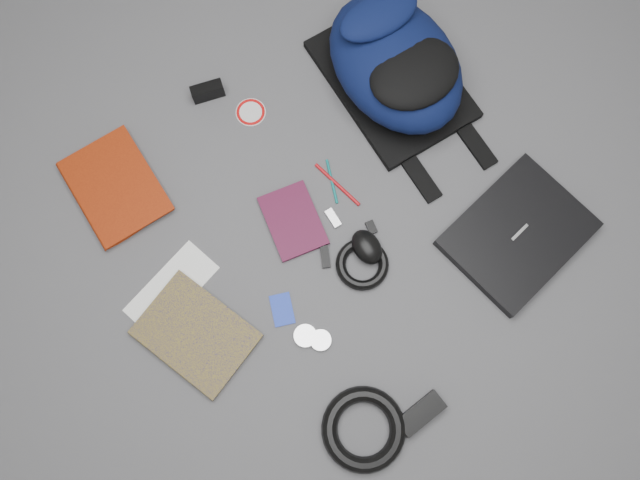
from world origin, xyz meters
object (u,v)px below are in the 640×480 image
laptop (518,234)px  mouse (367,247)px  backpack (395,63)px  comic_book (170,367)px  dvd_case (293,221)px  compact_camera (208,91)px  power_brick (421,414)px  textbook_red (80,208)px

laptop → mouse: bearing=141.7°
backpack → comic_book: bearing=-157.5°
dvd_case → laptop: bearing=-26.1°
comic_book → dvd_case: comic_book is taller
backpack → mouse: 0.48m
mouse → compact_camera: bearing=103.2°
backpack → dvd_case: (-0.43, -0.20, -0.09)m
laptop → compact_camera: compact_camera is taller
laptop → power_brick: (-0.45, -0.24, -0.00)m
laptop → comic_book: 0.92m
backpack → comic_book: size_ratio=1.75×
compact_camera → mouse: bearing=-63.8°
backpack → laptop: size_ratio=1.39×
power_brick → mouse: bearing=69.4°
comic_book → backpack: bearing=0.9°
comic_book → compact_camera: size_ratio=3.13×
backpack → power_brick: bearing=-118.5°
compact_camera → dvd_case: bearing=-75.0°
comic_book → dvd_case: 0.47m
compact_camera → power_brick: size_ratio=0.73×
textbook_red → backpack: bearing=-8.5°
comic_book → mouse: 0.56m
dvd_case → mouse: bearing=-43.8°
laptop → compact_camera: (-0.48, 0.75, 0.01)m
laptop → comic_book: bearing=157.3°
backpack → dvd_case: bearing=-155.0°
laptop → compact_camera: bearing=110.3°
laptop → compact_camera: size_ratio=3.95×
dvd_case → mouse: mouse is taller
mouse → power_brick: 0.42m
power_brick → dvd_case: bearing=85.6°
backpack → compact_camera: size_ratio=5.47×
textbook_red → power_brick: bearing=-63.6°
laptop → textbook_red: (-0.91, 0.64, -0.00)m
comic_book → compact_camera: 0.72m
dvd_case → compact_camera: bearing=100.7°
dvd_case → power_brick: bearing=-79.5°
dvd_case → compact_camera: 0.42m
textbook_red → comic_book: bearing=-90.5°
laptop → power_brick: size_ratio=2.87×
backpack → textbook_red: backpack is taller
compact_camera → comic_book: bearing=-113.0°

